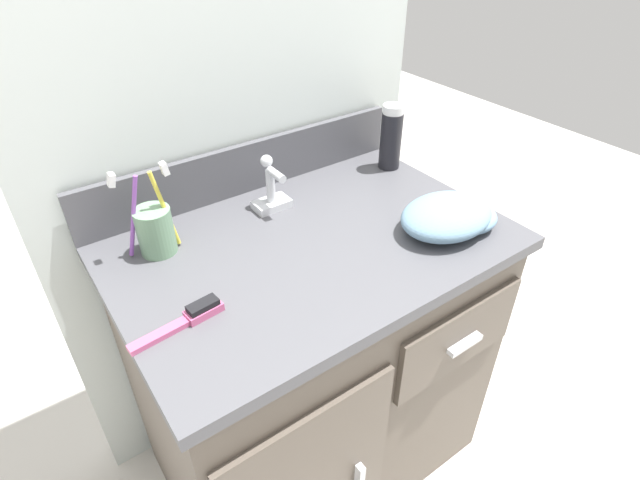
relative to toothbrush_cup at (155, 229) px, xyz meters
The scene contains 9 objects.
ground_plane 0.94m from the toothbrush_cup, 29.17° to the right, with size 6.00×6.00×0.00m, color beige.
wall_back 0.41m from the toothbrush_cup, 31.90° to the left, with size 1.06×0.08×2.20m, color silver.
vanity 0.56m from the toothbrush_cup, 29.83° to the right, with size 0.88×0.61×0.82m.
backsplash 0.32m from the toothbrush_cup, 22.87° to the left, with size 0.88×0.02×0.13m.
sink_faucet 0.29m from the toothbrush_cup, ahead, with size 0.09×0.09×0.14m.
toothbrush_cup is the anchor object (origin of this frame).
shaving_cream_can 0.68m from the toothbrush_cup, ahead, with size 0.06×0.06×0.18m.
hairbrush 0.25m from the toothbrush_cup, 97.94° to the right, with size 0.18×0.05×0.03m.
hand_towel 0.66m from the toothbrush_cup, 27.89° to the right, with size 0.24×0.18×0.07m.
Camera 1 is at (-0.52, -0.76, 1.47)m, focal length 28.00 mm.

